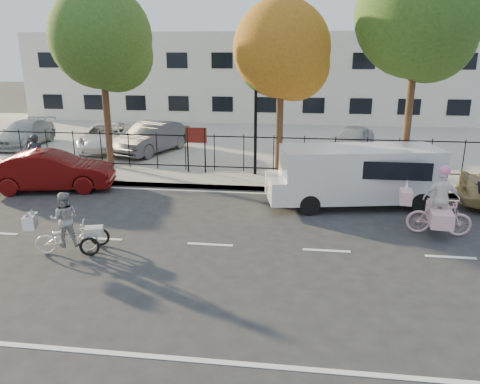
% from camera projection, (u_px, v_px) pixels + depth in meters
% --- Properties ---
extents(ground, '(120.00, 120.00, 0.00)m').
position_uv_depth(ground, '(210.00, 245.00, 12.19)').
color(ground, '#333334').
extents(road_markings, '(60.00, 9.52, 0.01)m').
position_uv_depth(road_markings, '(210.00, 244.00, 12.19)').
color(road_markings, silver).
rests_on(road_markings, ground).
extents(curb, '(60.00, 0.10, 0.15)m').
position_uv_depth(curb, '(237.00, 188.00, 16.96)').
color(curb, '#A8A399').
rests_on(curb, ground).
extents(sidewalk, '(60.00, 2.20, 0.15)m').
position_uv_depth(sidewalk, '(240.00, 180.00, 17.95)').
color(sidewalk, '#A8A399').
rests_on(sidewalk, ground).
extents(parking_lot, '(60.00, 15.60, 0.15)m').
position_uv_depth(parking_lot, '(261.00, 138.00, 26.40)').
color(parking_lot, '#A8A399').
rests_on(parking_lot, ground).
extents(iron_fence, '(58.00, 0.06, 1.50)m').
position_uv_depth(iron_fence, '(244.00, 153.00, 18.76)').
color(iron_fence, black).
rests_on(iron_fence, sidewalk).
extents(building, '(34.00, 10.00, 6.00)m').
position_uv_depth(building, '(273.00, 76.00, 35.03)').
color(building, silver).
rests_on(building, ground).
extents(lamppost, '(0.36, 0.36, 4.33)m').
position_uv_depth(lamppost, '(256.00, 98.00, 17.67)').
color(lamppost, black).
rests_on(lamppost, sidewalk).
extents(street_sign, '(0.85, 0.06, 1.80)m').
position_uv_depth(street_sign, '(196.00, 141.00, 18.46)').
color(street_sign, black).
rests_on(street_sign, sidewalk).
extents(zebra_trike, '(1.85, 1.11, 1.59)m').
position_uv_depth(zebra_trike, '(66.00, 230.00, 11.54)').
color(zebra_trike, silver).
rests_on(zebra_trike, ground).
extents(unicorn_bike, '(1.97, 1.38, 1.96)m').
position_uv_depth(unicorn_bike, '(439.00, 209.00, 12.67)').
color(unicorn_bike, beige).
rests_on(unicorn_bike, ground).
extents(white_van, '(5.68, 2.73, 1.92)m').
position_uv_depth(white_van, '(356.00, 174.00, 14.99)').
color(white_van, white).
rests_on(white_van, ground).
extents(red_sedan, '(4.52, 2.43, 1.41)m').
position_uv_depth(red_sedan, '(52.00, 171.00, 16.75)').
color(red_sedan, '#520A09').
rests_on(red_sedan, ground).
extents(pedestrian, '(0.70, 0.58, 1.65)m').
position_uv_depth(pedestrian, '(36.00, 155.00, 18.00)').
color(pedestrian, black).
rests_on(pedestrian, sidewalk).
extents(lot_car_a, '(2.10, 4.45, 1.26)m').
position_uv_depth(lot_car_a, '(25.00, 133.00, 23.86)').
color(lot_car_a, '#A7AAAF').
rests_on(lot_car_a, parking_lot).
extents(lot_car_b, '(3.14, 5.00, 1.29)m').
position_uv_depth(lot_car_b, '(106.00, 136.00, 22.98)').
color(lot_car_b, white).
rests_on(lot_car_b, parking_lot).
extents(lot_car_c, '(2.88, 4.66, 1.45)m').
position_uv_depth(lot_car_c, '(152.00, 138.00, 22.16)').
color(lot_car_c, '#4A4B52').
rests_on(lot_car_c, parking_lot).
extents(lot_car_d, '(2.71, 4.18, 1.32)m').
position_uv_depth(lot_car_d, '(352.00, 141.00, 21.80)').
color(lot_car_d, '#A8A9AF').
rests_on(lot_car_d, parking_lot).
extents(tree_west, '(4.00, 4.00, 7.34)m').
position_uv_depth(tree_west, '(105.00, 43.00, 18.35)').
color(tree_west, '#442D1D').
rests_on(tree_west, ground).
extents(tree_mid, '(3.69, 3.69, 6.76)m').
position_uv_depth(tree_mid, '(285.00, 54.00, 17.60)').
color(tree_mid, '#442D1D').
rests_on(tree_mid, ground).
extents(tree_east, '(4.57, 4.57, 8.39)m').
position_uv_depth(tree_east, '(422.00, 21.00, 16.79)').
color(tree_east, '#442D1D').
rests_on(tree_east, ground).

